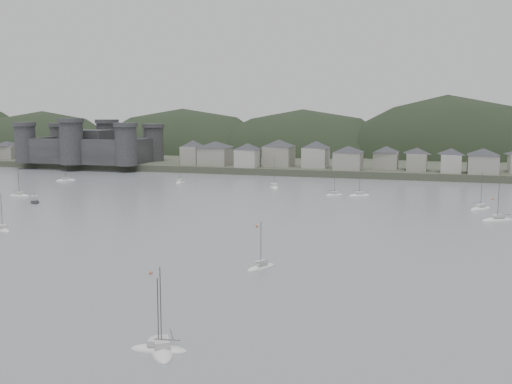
% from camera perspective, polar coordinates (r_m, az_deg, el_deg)
% --- Properties ---
extents(ground, '(900.00, 900.00, 0.00)m').
position_cam_1_polar(ground, '(98.31, -13.33, -9.09)').
color(ground, slate).
rests_on(ground, ground).
extents(far_shore_land, '(900.00, 250.00, 3.00)m').
position_cam_1_polar(far_shore_land, '(379.75, 9.98, 3.57)').
color(far_shore_land, '#383D2D').
rests_on(far_shore_land, ground).
extents(forested_ridge, '(851.55, 103.94, 102.57)m').
position_cam_1_polar(forested_ridge, '(355.00, 10.17, 1.21)').
color(forested_ridge, black).
rests_on(forested_ridge, ground).
extents(castle, '(66.00, 43.00, 20.00)m').
position_cam_1_polar(castle, '(310.80, -15.58, 4.26)').
color(castle, '#2E2E30').
rests_on(castle, far_shore_land).
extents(waterfront_town, '(451.48, 28.46, 12.92)m').
position_cam_1_polar(waterfront_town, '(264.73, 17.76, 3.13)').
color(waterfront_town, gray).
rests_on(waterfront_town, far_shore_land).
extents(sailboat_lead, '(3.45, 8.48, 11.30)m').
position_cam_1_polar(sailboat_lead, '(238.55, -7.27, 0.93)').
color(sailboat_lead, silver).
rests_on(sailboat_lead, ground).
extents(moored_fleet, '(253.80, 159.37, 13.35)m').
position_cam_1_polar(moored_fleet, '(156.03, -5.35, -2.63)').
color(moored_fleet, silver).
rests_on(moored_fleet, ground).
extents(motor_launch_far, '(6.71, 7.10, 3.73)m').
position_cam_1_polar(motor_launch_far, '(197.27, -20.42, -0.88)').
color(motor_launch_far, black).
rests_on(motor_launch_far, ground).
extents(mooring_buoys, '(154.32, 113.36, 0.70)m').
position_cam_1_polar(mooring_buoys, '(138.84, 2.86, -3.90)').
color(mooring_buoys, '#C16140').
rests_on(mooring_buoys, ground).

